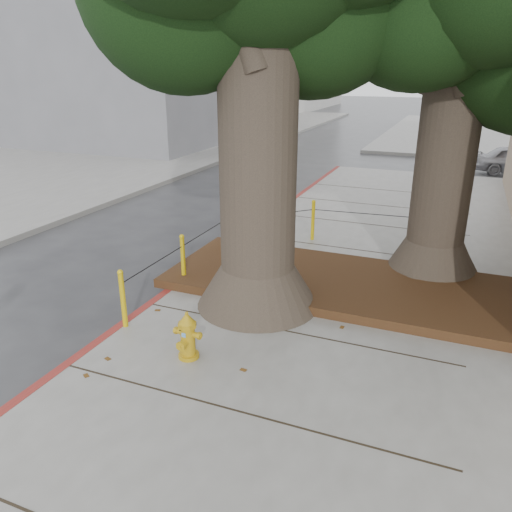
{
  "coord_description": "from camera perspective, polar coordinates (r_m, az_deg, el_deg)",
  "views": [
    {
      "loc": [
        2.57,
        -4.35,
        3.91
      ],
      "look_at": [
        -0.24,
        2.48,
        1.1
      ],
      "focal_mm": 35.0,
      "sensor_mm": 36.0,
      "label": 1
    }
  ],
  "objects": [
    {
      "name": "building_far_white",
      "position": [
        53.21,
        0.81,
        24.69
      ],
      "size": [
        12.0,
        18.0,
        15.0
      ],
      "primitive_type": "cube",
      "color": "silver",
      "rests_on": "ground"
    },
    {
      "name": "sidewalk_opposite",
      "position": [
        22.25,
        -26.64,
        8.72
      ],
      "size": [
        14.0,
        60.0,
        0.15
      ],
      "primitive_type": "cube",
      "color": "slate",
      "rests_on": "ground"
    },
    {
      "name": "fire_hydrant",
      "position": [
        6.93,
        -7.83,
        -9.03
      ],
      "size": [
        0.36,
        0.32,
        0.69
      ],
      "rotation": [
        0.0,
        0.0,
        -0.04
      ],
      "color": "gold",
      "rests_on": "sidewalk_main"
    },
    {
      "name": "planter_bed",
      "position": [
        9.19,
        10.02,
        -3.13
      ],
      "size": [
        6.4,
        2.6,
        0.16
      ],
      "primitive_type": "cube",
      "color": "black",
      "rests_on": "sidewalk_main"
    },
    {
      "name": "building_far_grey",
      "position": [
        31.74,
        -12.4,
        24.16
      ],
      "size": [
        12.0,
        16.0,
        12.0
      ],
      "primitive_type": "cube",
      "color": "slate",
      "rests_on": "ground"
    },
    {
      "name": "ground",
      "position": [
        6.39,
        -6.77,
        -17.09
      ],
      "size": [
        140.0,
        140.0,
        0.0
      ],
      "primitive_type": "plane",
      "color": "#28282B",
      "rests_on": "ground"
    },
    {
      "name": "bollard_ring",
      "position": [
        9.92,
        0.83,
        1.72
      ],
      "size": [
        3.79,
        5.39,
        0.95
      ],
      "color": "gold",
      "rests_on": "sidewalk_main"
    },
    {
      "name": "car_dark",
      "position": [
        27.82,
        -6.18,
        13.86
      ],
      "size": [
        1.78,
        4.14,
        1.19
      ],
      "primitive_type": "imported",
      "rotation": [
        0.0,
        0.0,
        0.03
      ],
      "color": "black",
      "rests_on": "ground"
    },
    {
      "name": "curb_red",
      "position": [
        9.08,
        -10.29,
        -4.52
      ],
      "size": [
        0.14,
        26.0,
        0.16
      ],
      "primitive_type": "cube",
      "color": "maroon",
      "rests_on": "ground"
    }
  ]
}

